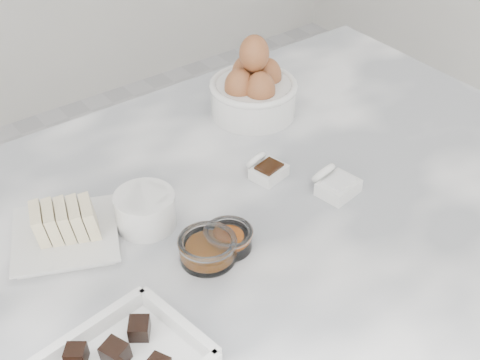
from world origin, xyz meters
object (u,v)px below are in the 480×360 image
vanilla_spoon (266,169)px  sugar_ramekin (145,209)px  salt_spoon (335,183)px  zest_bowl (228,238)px  egg_bowl (253,89)px  honey_bowl (207,249)px  butter_plate (62,229)px

vanilla_spoon → sugar_ramekin: bearing=177.1°
salt_spoon → zest_bowl: bearing=-178.8°
egg_bowl → vanilla_spoon: 0.20m
egg_bowl → honey_bowl: bearing=-136.8°
honey_bowl → zest_bowl: honey_bowl is taller
zest_bowl → butter_plate: bearing=140.6°
zest_bowl → vanilla_spoon: size_ratio=0.97×
egg_bowl → honey_bowl: 0.39m
honey_bowl → vanilla_spoon: (0.18, 0.10, -0.00)m
honey_bowl → zest_bowl: bearing=3.4°
butter_plate → sugar_ramekin: (0.11, -0.04, 0.01)m
zest_bowl → vanilla_spoon: (0.15, 0.10, -0.00)m
butter_plate → honey_bowl: size_ratio=2.34×
butter_plate → sugar_ramekin: 0.12m
butter_plate → sugar_ramekin: butter_plate is taller
butter_plate → zest_bowl: 0.24m
egg_bowl → honey_bowl: egg_bowl is taller
honey_bowl → vanilla_spoon: 0.21m
zest_bowl → salt_spoon: salt_spoon is taller
honey_bowl → sugar_ramekin: bearing=105.5°
egg_bowl → vanilla_spoon: size_ratio=2.21×
sugar_ramekin → honey_bowl: (0.03, -0.11, -0.01)m
butter_plate → vanilla_spoon: (0.33, -0.05, -0.01)m
sugar_ramekin → honey_bowl: sugar_ramekin is taller
sugar_ramekin → zest_bowl: sugar_ramekin is taller
egg_bowl → vanilla_spoon: bearing=-121.5°
butter_plate → zest_bowl: size_ratio=2.74×
honey_bowl → vanilla_spoon: bearing=29.3°
vanilla_spoon → salt_spoon: size_ratio=0.90×
honey_bowl → salt_spoon: size_ratio=1.03×
butter_plate → egg_bowl: (0.43, 0.12, 0.03)m
egg_bowl → zest_bowl: 0.36m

